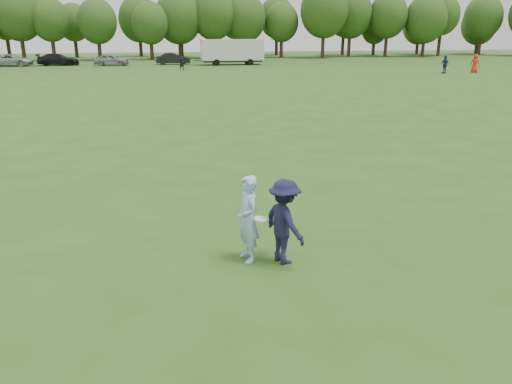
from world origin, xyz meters
TOP-DOWN VIEW (x-y plane):
  - ground at (0.00, 0.00)m, footprint 200.00×200.00m
  - thrower at (0.38, 0.63)m, footprint 0.54×0.70m
  - defender at (1.05, 0.40)m, footprint 0.98×1.24m
  - player_far_b at (28.52, 40.66)m, footprint 0.61×1.13m
  - player_far_c at (32.17, 40.88)m, footprint 1.11×1.10m
  - player_far_d at (1.75, 50.72)m, footprint 1.45×0.57m
  - car_c at (-18.96, 61.23)m, footprint 5.54×3.02m
  - car_d at (-13.41, 61.48)m, footprint 5.23×2.36m
  - car_e at (-6.67, 59.75)m, footprint 4.49×2.24m
  - car_f at (1.10, 60.81)m, footprint 4.65×2.03m
  - field_cone at (14.60, 44.48)m, footprint 0.28×0.28m
  - disc_in_play at (0.60, 0.42)m, footprint 0.28×0.28m
  - cargo_trailer at (8.72, 58.54)m, footprint 9.00×2.75m
  - treeline at (2.81, 76.90)m, footprint 130.35×18.39m

SIDE VIEW (x-z plane):
  - ground at x=0.00m, z-range 0.00..0.00m
  - field_cone at x=14.60m, z-range 0.00..0.30m
  - car_e at x=-6.67m, z-range 0.00..1.47m
  - car_c at x=-18.96m, z-range 0.00..1.47m
  - car_f at x=1.10m, z-range 0.00..1.49m
  - car_d at x=-13.41m, z-range 0.00..1.49m
  - player_far_d at x=1.75m, z-range 0.00..1.53m
  - defender at x=1.05m, z-range 0.00..1.68m
  - thrower at x=0.38m, z-range 0.00..1.72m
  - disc_in_play at x=0.60m, z-range 0.89..0.95m
  - player_far_b at x=28.52m, z-range 0.00..1.84m
  - player_far_c at x=32.17m, z-range 0.00..1.93m
  - cargo_trailer at x=8.72m, z-range 0.18..3.38m
  - treeline at x=2.81m, z-range 0.39..12.13m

